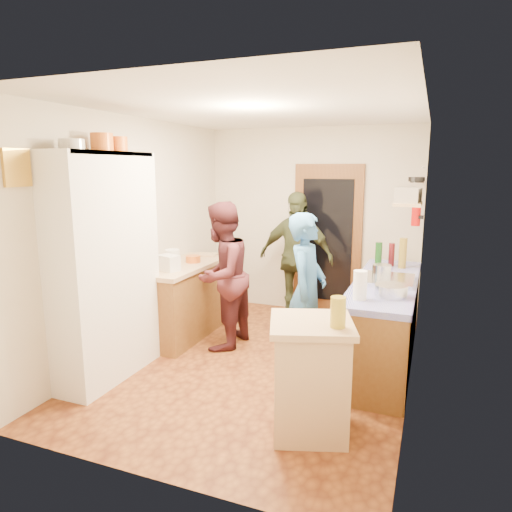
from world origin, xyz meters
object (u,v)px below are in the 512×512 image
Objects in this scene: island_base at (310,380)px; person_hob at (309,293)px; right_counter_base at (384,324)px; person_back at (296,258)px; person_left at (226,275)px; hutch_body at (106,268)px.

person_hob is at bearing 105.70° from island_base.
right_counter_base is 1.36× the size of person_hob.
person_hob is at bearing -148.22° from right_counter_base.
person_hob reaches higher than island_base.
island_base is (-0.39, -1.56, 0.01)m from right_counter_base.
island_base is 2.69m from person_back.
right_counter_base is 1.61m from island_base.
island_base is at bearing -164.08° from person_hob.
right_counter_base is 1.81m from person_left.
hutch_body is at bearing -30.35° from person_left.
right_counter_base is 2.56× the size of island_base.
island_base is 1.22m from person_hob.
hutch_body reaches higher than island_base.
person_back is at bearing 108.78° from island_base.
hutch_body is 2.59m from person_back.
hutch_body is at bearing 173.05° from island_base.
hutch_body is 2.56× the size of island_base.
hutch_body reaches higher than right_counter_base.
island_base is at bearing -104.16° from right_counter_base.
person_hob is (1.79, 0.86, -0.29)m from hutch_body.
hutch_body is 1.37m from person_left.
person_back is (0.51, 1.14, 0.03)m from person_left.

